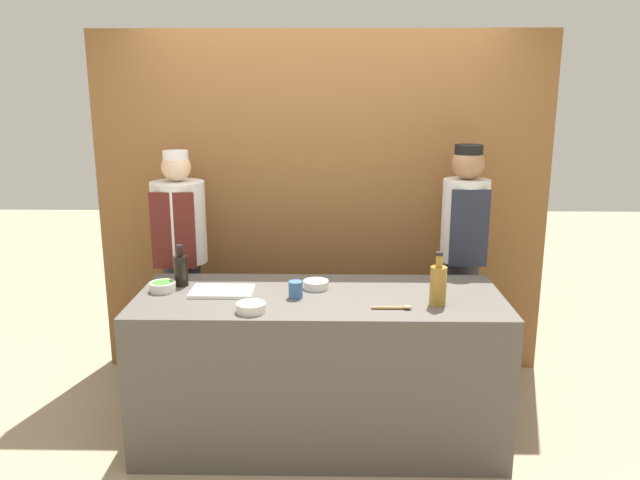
{
  "coord_description": "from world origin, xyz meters",
  "views": [
    {
      "loc": [
        0.06,
        -3.33,
        2.02
      ],
      "look_at": [
        0.0,
        0.16,
        1.16
      ],
      "focal_mm": 35.0,
      "sensor_mm": 36.0,
      "label": 1
    }
  ],
  "objects_px": {
    "cutting_board": "(222,291)",
    "wooden_spoon": "(396,307)",
    "bottle_vinegar": "(438,284)",
    "sauce_bowl_purple": "(251,307)",
    "chef_right": "(463,257)",
    "sauce_bowl_green": "(163,286)",
    "cup_blue": "(296,289)",
    "chef_left": "(181,263)",
    "sauce_bowl_orange": "(316,284)",
    "bottle_soy": "(181,270)"
  },
  "relations": [
    {
      "from": "sauce_bowl_green",
      "to": "wooden_spoon",
      "type": "xyz_separation_m",
      "value": [
        1.31,
        -0.28,
        -0.02
      ]
    },
    {
      "from": "sauce_bowl_green",
      "to": "wooden_spoon",
      "type": "distance_m",
      "value": 1.34
    },
    {
      "from": "sauce_bowl_orange",
      "to": "sauce_bowl_green",
      "type": "bearing_deg",
      "value": -175.85
    },
    {
      "from": "chef_left",
      "to": "sauce_bowl_orange",
      "type": "bearing_deg",
      "value": -30.87
    },
    {
      "from": "sauce_bowl_purple",
      "to": "sauce_bowl_orange",
      "type": "xyz_separation_m",
      "value": [
        0.33,
        0.4,
        -0.0
      ]
    },
    {
      "from": "sauce_bowl_purple",
      "to": "cutting_board",
      "type": "bearing_deg",
      "value": 123.74
    },
    {
      "from": "sauce_bowl_orange",
      "to": "cup_blue",
      "type": "xyz_separation_m",
      "value": [
        -0.11,
        -0.16,
        0.02
      ]
    },
    {
      "from": "cutting_board",
      "to": "bottle_vinegar",
      "type": "distance_m",
      "value": 1.21
    },
    {
      "from": "bottle_vinegar",
      "to": "cutting_board",
      "type": "bearing_deg",
      "value": 171.94
    },
    {
      "from": "bottle_vinegar",
      "to": "bottle_soy",
      "type": "xyz_separation_m",
      "value": [
        -1.45,
        0.31,
        -0.02
      ]
    },
    {
      "from": "sauce_bowl_purple",
      "to": "bottle_vinegar",
      "type": "height_order",
      "value": "bottle_vinegar"
    },
    {
      "from": "sauce_bowl_orange",
      "to": "cutting_board",
      "type": "xyz_separation_m",
      "value": [
        -0.53,
        -0.1,
        -0.02
      ]
    },
    {
      "from": "cutting_board",
      "to": "wooden_spoon",
      "type": "height_order",
      "value": "wooden_spoon"
    },
    {
      "from": "sauce_bowl_purple",
      "to": "wooden_spoon",
      "type": "bearing_deg",
      "value": 4.06
    },
    {
      "from": "sauce_bowl_green",
      "to": "wooden_spoon",
      "type": "bearing_deg",
      "value": -12.14
    },
    {
      "from": "sauce_bowl_orange",
      "to": "chef_right",
      "type": "relative_size",
      "value": 0.09
    },
    {
      "from": "cup_blue",
      "to": "chef_right",
      "type": "bearing_deg",
      "value": 33.63
    },
    {
      "from": "cutting_board",
      "to": "wooden_spoon",
      "type": "distance_m",
      "value": 0.99
    },
    {
      "from": "wooden_spoon",
      "to": "chef_right",
      "type": "bearing_deg",
      "value": 59.13
    },
    {
      "from": "sauce_bowl_purple",
      "to": "bottle_vinegar",
      "type": "bearing_deg",
      "value": 7.74
    },
    {
      "from": "chef_left",
      "to": "sauce_bowl_green",
      "type": "bearing_deg",
      "value": -86.31
    },
    {
      "from": "bottle_soy",
      "to": "cup_blue",
      "type": "relative_size",
      "value": 2.62
    },
    {
      "from": "chef_right",
      "to": "wooden_spoon",
      "type": "bearing_deg",
      "value": -120.87
    },
    {
      "from": "bottle_soy",
      "to": "cup_blue",
      "type": "height_order",
      "value": "bottle_soy"
    },
    {
      "from": "sauce_bowl_purple",
      "to": "chef_right",
      "type": "height_order",
      "value": "chef_right"
    },
    {
      "from": "bottle_soy",
      "to": "chef_right",
      "type": "distance_m",
      "value": 1.83
    },
    {
      "from": "bottle_vinegar",
      "to": "wooden_spoon",
      "type": "relative_size",
      "value": 1.36
    },
    {
      "from": "bottle_soy",
      "to": "chef_right",
      "type": "xyz_separation_m",
      "value": [
        1.76,
        0.5,
        -0.05
      ]
    },
    {
      "from": "sauce_bowl_orange",
      "to": "bottle_vinegar",
      "type": "xyz_separation_m",
      "value": [
        0.66,
        -0.26,
        0.09
      ]
    },
    {
      "from": "bottle_soy",
      "to": "wooden_spoon",
      "type": "height_order",
      "value": "bottle_soy"
    },
    {
      "from": "sauce_bowl_green",
      "to": "chef_right",
      "type": "height_order",
      "value": "chef_right"
    },
    {
      "from": "chef_right",
      "to": "bottle_vinegar",
      "type": "bearing_deg",
      "value": -110.42
    },
    {
      "from": "bottle_soy",
      "to": "wooden_spoon",
      "type": "distance_m",
      "value": 1.29
    },
    {
      "from": "bottle_vinegar",
      "to": "cup_blue",
      "type": "bearing_deg",
      "value": 172.63
    },
    {
      "from": "sauce_bowl_orange",
      "to": "wooden_spoon",
      "type": "distance_m",
      "value": 0.55
    },
    {
      "from": "bottle_vinegar",
      "to": "wooden_spoon",
      "type": "height_order",
      "value": "bottle_vinegar"
    },
    {
      "from": "sauce_bowl_purple",
      "to": "wooden_spoon",
      "type": "relative_size",
      "value": 0.71
    },
    {
      "from": "cup_blue",
      "to": "bottle_vinegar",
      "type": "bearing_deg",
      "value": -7.37
    },
    {
      "from": "sauce_bowl_purple",
      "to": "bottle_vinegar",
      "type": "relative_size",
      "value": 0.52
    },
    {
      "from": "bottle_soy",
      "to": "cup_blue",
      "type": "bearing_deg",
      "value": -16.89
    },
    {
      "from": "wooden_spoon",
      "to": "bottle_soy",
      "type": "bearing_deg",
      "value": 162.39
    },
    {
      "from": "cup_blue",
      "to": "sauce_bowl_green",
      "type": "bearing_deg",
      "value": 172.52
    },
    {
      "from": "wooden_spoon",
      "to": "chef_right",
      "type": "height_order",
      "value": "chef_right"
    },
    {
      "from": "sauce_bowl_purple",
      "to": "chef_left",
      "type": "bearing_deg",
      "value": 121.86
    },
    {
      "from": "bottle_vinegar",
      "to": "cup_blue",
      "type": "distance_m",
      "value": 0.78
    },
    {
      "from": "chef_right",
      "to": "cutting_board",
      "type": "bearing_deg",
      "value": -156.69
    },
    {
      "from": "sauce_bowl_purple",
      "to": "sauce_bowl_orange",
      "type": "distance_m",
      "value": 0.52
    },
    {
      "from": "cup_blue",
      "to": "sauce_bowl_orange",
      "type": "bearing_deg",
      "value": 56.45
    },
    {
      "from": "sauce_bowl_purple",
      "to": "wooden_spoon",
      "type": "xyz_separation_m",
      "value": [
        0.76,
        0.05,
        -0.02
      ]
    },
    {
      "from": "sauce_bowl_purple",
      "to": "chef_right",
      "type": "distance_m",
      "value": 1.6
    }
  ]
}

